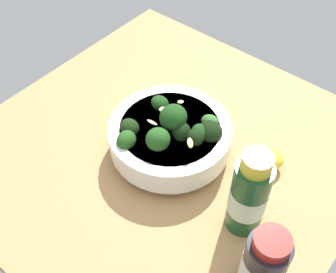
{
  "coord_description": "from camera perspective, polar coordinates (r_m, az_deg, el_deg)",
  "views": [
    {
      "loc": [
        36.33,
        30.28,
        56.31
      ],
      "look_at": [
        0.5,
        0.72,
        4.0
      ],
      "focal_mm": 45.12,
      "sensor_mm": 36.0,
      "label": 1
    }
  ],
  "objects": [
    {
      "name": "ground_plane",
      "position": [
        0.75,
        -0.19,
        -2.42
      ],
      "size": [
        63.22,
        63.22,
        3.4
      ],
      "primitive_type": "cube",
      "color": "tan"
    },
    {
      "name": "bottle_tall",
      "position": [
        0.6,
        10.84,
        -7.84
      ],
      "size": [
        5.41,
        5.41,
        15.65
      ],
      "color": "#194723",
      "rests_on": "ground_plane"
    },
    {
      "name": "bowl_of_broccoli",
      "position": [
        0.7,
        0.11,
        -0.01
      ],
      "size": [
        20.38,
        20.38,
        11.31
      ],
      "color": "white",
      "rests_on": "ground_plane"
    },
    {
      "name": "bottle_short",
      "position": [
        0.56,
        12.7,
        -16.76
      ],
      "size": [
        5.6,
        5.6,
        13.17
      ],
      "color": "black",
      "rests_on": "ground_plane"
    },
    {
      "name": "lemon_wedge",
      "position": [
        0.71,
        12.83,
        -3.14
      ],
      "size": [
        7.78,
        7.92,
        3.78
      ],
      "primitive_type": "ellipsoid",
      "rotation": [
        0.0,
        0.0,
        5.45
      ],
      "color": "yellow",
      "rests_on": "ground_plane"
    }
  ]
}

